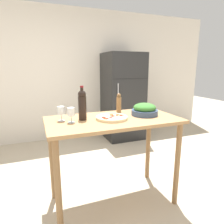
# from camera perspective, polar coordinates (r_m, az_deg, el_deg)

# --- Properties ---
(ground_plane) EXTENTS (14.00, 14.00, 0.00)m
(ground_plane) POSITION_cam_1_polar(r_m,az_deg,el_deg) (2.47, 0.32, -23.81)
(ground_plane) COLOR #BCAD93
(wall_back) EXTENTS (6.40, 0.06, 2.60)m
(wall_back) POSITION_cam_1_polar(r_m,az_deg,el_deg) (4.21, -11.43, 10.20)
(wall_back) COLOR silver
(wall_back) RESTS_ON ground_plane
(refrigerator) EXTENTS (0.75, 0.74, 1.74)m
(refrigerator) POSITION_cam_1_polar(r_m,az_deg,el_deg) (4.15, 3.09, 4.45)
(refrigerator) COLOR black
(refrigerator) RESTS_ON ground_plane
(prep_counter) EXTENTS (1.35, 0.70, 0.95)m
(prep_counter) POSITION_cam_1_polar(r_m,az_deg,el_deg) (2.09, 0.35, -5.71)
(prep_counter) COLOR #A87A4C
(prep_counter) RESTS_ON ground_plane
(wine_bottle) EXTENTS (0.08, 0.08, 0.34)m
(wine_bottle) POSITION_cam_1_polar(r_m,az_deg,el_deg) (1.98, -8.50, 2.20)
(wine_bottle) COLOR black
(wine_bottle) RESTS_ON prep_counter
(wine_glass_near) EXTENTS (0.07, 0.07, 0.14)m
(wine_glass_near) POSITION_cam_1_polar(r_m,az_deg,el_deg) (1.92, -11.65, -0.13)
(wine_glass_near) COLOR silver
(wine_glass_near) RESTS_ON prep_counter
(wine_glass_far) EXTENTS (0.07, 0.07, 0.14)m
(wine_glass_far) POSITION_cam_1_polar(r_m,az_deg,el_deg) (1.99, -14.35, 0.20)
(wine_glass_far) COLOR silver
(wine_glass_far) RESTS_ON prep_counter
(pepper_mill) EXTENTS (0.06, 0.06, 0.22)m
(pepper_mill) POSITION_cam_1_polar(r_m,az_deg,el_deg) (2.29, 1.96, 2.48)
(pepper_mill) COLOR olive
(pepper_mill) RESTS_ON prep_counter
(salad_bowl) EXTENTS (0.29, 0.29, 0.13)m
(salad_bowl) POSITION_cam_1_polar(r_m,az_deg,el_deg) (2.20, 9.30, 0.63)
(salad_bowl) COLOR #384C6B
(salad_bowl) RESTS_ON prep_counter
(homemade_pizza) EXTENTS (0.32, 0.32, 0.03)m
(homemade_pizza) POSITION_cam_1_polar(r_m,az_deg,el_deg) (2.02, -0.05, -1.60)
(homemade_pizza) COLOR beige
(homemade_pizza) RESTS_ON prep_counter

